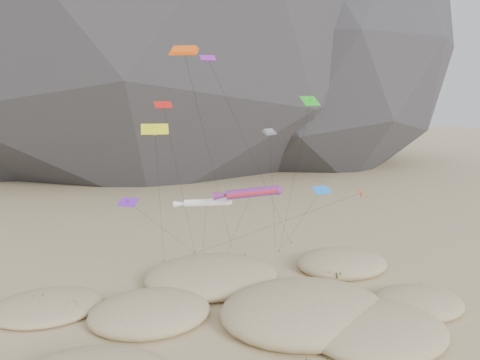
% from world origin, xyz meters
% --- Properties ---
extents(ground, '(500.00, 500.00, 0.00)m').
position_xyz_m(ground, '(0.00, 0.00, 0.00)').
color(ground, '#CCB789').
rests_on(ground, ground).
extents(dunes, '(47.96, 36.17, 4.04)m').
position_xyz_m(dunes, '(-1.15, 4.07, 0.73)').
color(dunes, '#CCB789').
rests_on(dunes, ground).
extents(dune_grass, '(42.25, 25.82, 1.50)m').
position_xyz_m(dune_grass, '(-0.92, 3.24, 0.83)').
color(dune_grass, black).
rests_on(dune_grass, ground).
extents(kite_stakes, '(19.74, 3.52, 0.30)m').
position_xyz_m(kite_stakes, '(0.97, 23.21, 0.15)').
color(kite_stakes, '#3F2D1E').
rests_on(kite_stakes, ground).
extents(rainbow_tube_kite, '(7.09, 17.51, 13.07)m').
position_xyz_m(rainbow_tube_kite, '(-0.38, 7.17, 12.26)').
color(rainbow_tube_kite, red).
rests_on(rainbow_tube_kite, ground).
extents(white_tube_kite, '(5.96, 14.86, 11.57)m').
position_xyz_m(white_tube_kite, '(-4.59, 9.86, 10.93)').
color(white_tube_kite, white).
rests_on(white_tube_kite, ground).
extents(orange_parafoil, '(11.17, 16.57, 27.16)m').
position_xyz_m(orange_parafoil, '(-6.19, 10.64, 26.32)').
color(orange_parafoil, '#FA570D').
rests_on(orange_parafoil, ground).
extents(multi_parafoil, '(6.71, 12.50, 18.45)m').
position_xyz_m(multi_parafoil, '(3.96, 12.80, 17.76)').
color(multi_parafoil, '#D74C16').
rests_on(multi_parafoil, ground).
extents(delta_kites, '(28.32, 19.21, 26.58)m').
position_xyz_m(delta_kites, '(0.28, 11.09, 16.62)').
color(delta_kites, red).
rests_on(delta_kites, ground).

